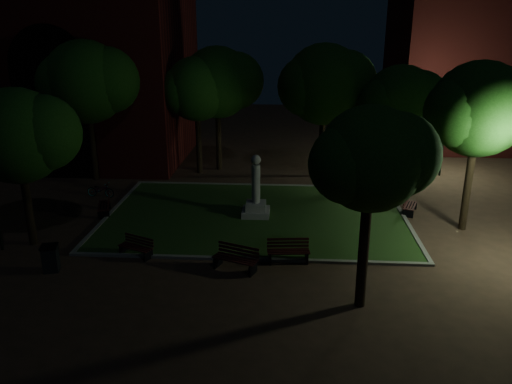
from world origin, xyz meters
TOP-DOWN VIEW (x-y plane):
  - ground at (0.00, 0.00)m, footprint 80.00×80.00m
  - lawn at (0.00, 2.00)m, footprint 15.00×10.00m
  - lawn_kerb at (0.00, 2.00)m, footprint 15.40×10.40m
  - monument at (0.00, 2.00)m, footprint 1.40×1.40m
  - building_main at (-15.86, 13.79)m, footprint 20.00×12.00m
  - building_far at (18.00, 20.00)m, footprint 16.00×10.00m
  - tree_west at (-9.74, -2.07)m, footprint 5.01×4.09m
  - tree_north_wl at (-4.21, 9.80)m, footprint 5.01×4.09m
  - tree_north_er at (3.85, 9.50)m, footprint 6.15×5.02m
  - tree_ne at (8.21, 7.81)m, footprint 5.34×4.36m
  - tree_east at (10.21, 0.98)m, footprint 5.32×4.35m
  - tree_se at (4.32, -6.35)m, footprint 4.29×3.50m
  - tree_nw at (-10.54, 7.79)m, footprint 6.16×5.02m
  - tree_far_north at (-3.00, 10.72)m, footprint 5.71×4.66m
  - lamppost_nw at (-12.94, 9.37)m, footprint 1.18×0.28m
  - lamppost_ne at (11.57, 10.14)m, footprint 1.18×0.28m
  - bench_near_left at (-0.41, -3.95)m, footprint 1.94×1.27m
  - bench_near_right at (1.69, -3.06)m, footprint 1.81×0.79m
  - bench_west_near at (-4.79, -2.97)m, footprint 1.63×1.14m
  - bench_left_side at (-7.89, 1.84)m, footprint 1.06×1.78m
  - bench_right_side at (8.00, 3.03)m, footprint 1.05×1.67m
  - trash_bin at (-7.82, -4.54)m, footprint 0.78×0.78m
  - bicycle at (-9.11, 4.45)m, footprint 1.70×0.77m

SIDE VIEW (x-z plane):
  - ground at x=0.00m, z-range 0.00..0.00m
  - lawn at x=0.00m, z-range 0.00..0.08m
  - lawn_kerb at x=0.00m, z-range 0.00..0.12m
  - bench_west_near at x=-4.79m, z-range -0.02..0.83m
  - bench_right_side at x=8.00m, z-range -0.03..0.84m
  - bicycle at x=-9.11m, z-range 0.00..0.86m
  - bench_left_side at x=-7.89m, z-range -0.03..0.90m
  - bench_near_right at x=1.69m, z-range -0.03..0.94m
  - bench_near_left at x=-0.41m, z-range -0.03..0.98m
  - trash_bin at x=-7.82m, z-range 0.01..1.11m
  - monument at x=0.00m, z-range -0.64..2.56m
  - lamppost_nw at x=-12.94m, z-range 0.84..4.85m
  - lamppost_ne at x=11.57m, z-range 0.90..5.50m
  - tree_west at x=-9.74m, z-range 1.46..8.49m
  - tree_ne at x=8.21m, z-range 1.46..8.76m
  - tree_se at x=4.32m, z-range 1.78..8.88m
  - tree_north_wl at x=-4.21m, z-range 1.74..9.32m
  - tree_east at x=10.21m, z-range 1.82..9.82m
  - tree_far_north at x=-3.00m, z-range 1.76..9.94m
  - tree_north_er at x=3.85m, z-range 1.70..10.13m
  - building_far at x=18.00m, z-range 0.00..12.00m
  - tree_nw at x=-10.54m, z-range 1.81..10.47m
  - building_main at x=-15.86m, z-range -0.12..14.88m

